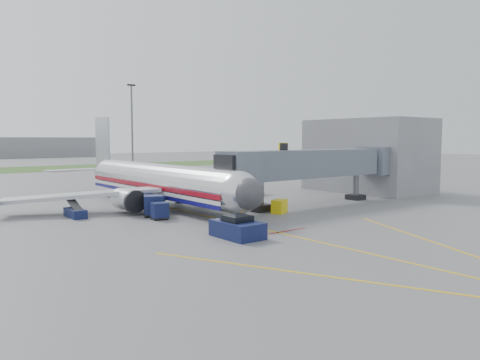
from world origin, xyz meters
TOP-DOWN VIEW (x-y plane):
  - ground at (0.00, 0.00)m, footprint 400.00×400.00m
  - grass_strip at (0.00, 90.00)m, footprint 300.00×25.00m
  - apron_markings at (0.00, -7.40)m, footprint 21.52×50.00m
  - airliner at (0.00, 15.25)m, footprint 32.10×35.67m
  - jet_bridge at (12.86, 5.00)m, footprint 25.30×4.00m
  - terminal at (30.00, 10.00)m, footprint 10.00×16.00m
  - light_mast_right at (25.00, 75.00)m, footprint 2.00×0.44m
  - pushback_tug at (-3.63, -3.50)m, footprint 2.45×4.00m
  - baggage_cart_a at (-3.00, 10.59)m, footprint 1.72×1.72m
  - baggage_cart_b at (-4.36, 7.11)m, footprint 1.65×1.65m
  - baggage_cart_c at (-3.97, 8.97)m, footprint 2.44×2.44m
  - belt_loader at (-10.00, 12.97)m, footprint 1.32×3.88m
  - ground_power_cart at (6.64, 3.00)m, footprint 1.98×1.71m
  - ramp_worker at (-3.00, 15.42)m, footprint 0.77×0.80m

SIDE VIEW (x-z plane):
  - ground at x=0.00m, z-range 0.00..0.00m
  - apron_markings at x=0.00m, z-range 0.00..0.01m
  - grass_strip at x=0.00m, z-range 0.00..0.01m
  - belt_loader at x=-10.00m, z-range -0.47..1.41m
  - ground_power_cart at x=6.64m, z-range -0.01..1.33m
  - pushback_tug at x=-3.63m, z-range -0.14..1.53m
  - baggage_cart_b at x=-4.36m, z-range 0.01..1.55m
  - baggage_cart_a at x=-3.00m, z-range 0.02..1.77m
  - ramp_worker at x=-3.00m, z-range 0.00..1.84m
  - baggage_cart_c at x=-3.97m, z-range 0.02..2.00m
  - airliner at x=0.00m, z-range -2.48..7.77m
  - jet_bridge at x=12.86m, z-range 1.02..7.92m
  - terminal at x=30.00m, z-range 0.00..10.00m
  - light_mast_right at x=25.00m, z-range 0.58..20.98m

